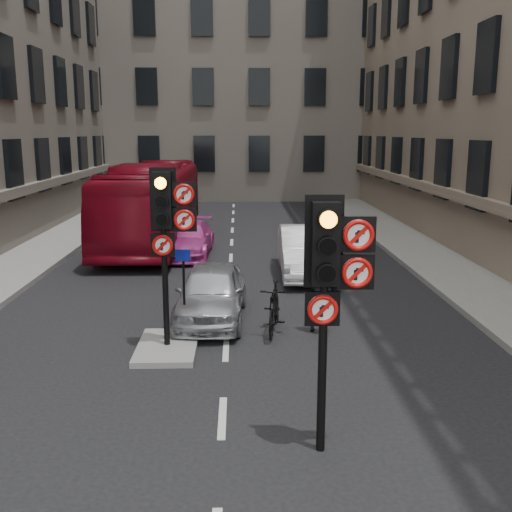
{
  "coord_description": "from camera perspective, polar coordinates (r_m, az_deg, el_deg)",
  "views": [
    {
      "loc": [
        0.27,
        -6.64,
        4.39
      ],
      "look_at": [
        0.52,
        1.9,
        2.6
      ],
      "focal_mm": 42.0,
      "sensor_mm": 36.0,
      "label": 1
    }
  ],
  "objects": [
    {
      "name": "car_white",
      "position": [
        18.53,
        4.78,
        0.44
      ],
      "size": [
        1.68,
        4.53,
        1.48
      ],
      "primitive_type": "imported",
      "rotation": [
        0.0,
        0.0,
        -0.03
      ],
      "color": "silver",
      "rests_on": "ground"
    },
    {
      "name": "signal_near",
      "position": [
        7.94,
        7.16,
        -1.43
      ],
      "size": [
        0.91,
        0.4,
        3.58
      ],
      "color": "black",
      "rests_on": "ground"
    },
    {
      "name": "motorcyclist",
      "position": [
        13.25,
        6.03,
        -3.78
      ],
      "size": [
        0.72,
        0.62,
        1.68
      ],
      "primitive_type": "imported",
      "rotation": [
        0.0,
        0.0,
        2.71
      ],
      "color": "black",
      "rests_on": "ground"
    },
    {
      "name": "info_sign",
      "position": [
        12.81,
        -6.9,
        -2.2
      ],
      "size": [
        0.32,
        0.1,
        1.83
      ],
      "rotation": [
        0.0,
        0.0,
        -0.08
      ],
      "color": "black",
      "rests_on": "centre_island"
    },
    {
      "name": "building_far",
      "position": [
        44.99,
        -2.17,
        18.99
      ],
      "size": [
        30.0,
        14.0,
        20.0
      ],
      "primitive_type": "cube",
      "color": "slate",
      "rests_on": "ground"
    },
    {
      "name": "car_pink",
      "position": [
        21.52,
        -6.54,
        1.61
      ],
      "size": [
        1.84,
        4.18,
        1.19
      ],
      "primitive_type": "imported",
      "rotation": [
        0.0,
        0.0,
        -0.04
      ],
      "color": "#C03892",
      "rests_on": "ground"
    },
    {
      "name": "motorcycle",
      "position": [
        13.29,
        1.73,
        -4.95
      ],
      "size": [
        0.8,
        1.9,
        1.11
      ],
      "primitive_type": "imported",
      "rotation": [
        0.0,
        0.0,
        -0.16
      ],
      "color": "black",
      "rests_on": "ground"
    },
    {
      "name": "centre_island",
      "position": [
        12.51,
        -8.44,
        -8.56
      ],
      "size": [
        1.2,
        2.0,
        0.12
      ],
      "primitive_type": "cube",
      "color": "gray",
      "rests_on": "ground"
    },
    {
      "name": "pavement_right",
      "position": [
        20.35,
        18.24,
        -1.0
      ],
      "size": [
        3.0,
        50.0,
        0.16
      ],
      "primitive_type": "cube",
      "color": "gray",
      "rests_on": "ground"
    },
    {
      "name": "ground",
      "position": [
        7.96,
        -3.61,
        -21.65
      ],
      "size": [
        120.0,
        120.0,
        0.0
      ],
      "primitive_type": "plane",
      "color": "black",
      "rests_on": "ground"
    },
    {
      "name": "bus_red",
      "position": [
        24.04,
        -9.79,
        4.94
      ],
      "size": [
        2.82,
        11.36,
        3.15
      ],
      "primitive_type": "imported",
      "rotation": [
        0.0,
        0.0,
        -0.02
      ],
      "color": "maroon",
      "rests_on": "ground"
    },
    {
      "name": "car_silver",
      "position": [
        14.16,
        -4.29,
        -3.49
      ],
      "size": [
        1.75,
        3.92,
        1.31
      ],
      "primitive_type": "imported",
      "rotation": [
        0.0,
        0.0,
        -0.05
      ],
      "color": "#A5A7AC",
      "rests_on": "ground"
    },
    {
      "name": "pavement_left",
      "position": [
        20.54,
        -23.01,
        -1.24
      ],
      "size": [
        3.0,
        50.0,
        0.16
      ],
      "primitive_type": "cube",
      "color": "gray",
      "rests_on": "ground"
    },
    {
      "name": "signal_far",
      "position": [
        11.83,
        -8.42,
        3.51
      ],
      "size": [
        0.91,
        0.4,
        3.58
      ],
      "color": "black",
      "rests_on": "centre_island"
    }
  ]
}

